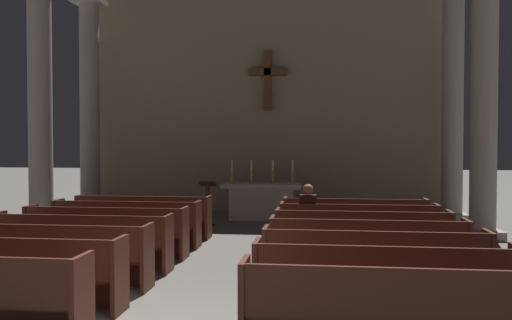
% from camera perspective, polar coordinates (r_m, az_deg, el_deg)
% --- Properties ---
extents(pew_left_row_2, '(3.03, 0.50, 0.95)m').
position_cam_1_polar(pew_left_row_2, '(7.58, -25.12, -10.80)').
color(pew_left_row_2, '#4C2319').
rests_on(pew_left_row_2, ground).
extents(pew_left_row_3, '(3.03, 0.50, 0.95)m').
position_cam_1_polar(pew_left_row_3, '(8.47, -21.30, -9.44)').
color(pew_left_row_3, '#4C2319').
rests_on(pew_left_row_3, ground).
extents(pew_left_row_4, '(3.03, 0.50, 0.95)m').
position_cam_1_polar(pew_left_row_4, '(9.40, -18.24, -8.32)').
color(pew_left_row_4, '#4C2319').
rests_on(pew_left_row_4, ground).
extents(pew_left_row_5, '(3.03, 0.50, 0.95)m').
position_cam_1_polar(pew_left_row_5, '(10.34, -15.75, -7.38)').
color(pew_left_row_5, '#4C2319').
rests_on(pew_left_row_5, ground).
extents(pew_left_row_6, '(3.03, 0.50, 0.95)m').
position_cam_1_polar(pew_left_row_6, '(11.31, -13.69, -6.59)').
color(pew_left_row_6, '#4C2319').
rests_on(pew_left_row_6, ground).
extents(pew_left_row_7, '(3.03, 0.50, 0.95)m').
position_cam_1_polar(pew_left_row_7, '(12.29, -11.96, -5.92)').
color(pew_left_row_7, '#4C2319').
rests_on(pew_left_row_7, ground).
extents(pew_right_row_1, '(3.03, 0.50, 0.95)m').
position_cam_1_polar(pew_right_row_1, '(5.52, 14.78, -15.43)').
color(pew_right_row_1, '#4C2319').
rests_on(pew_right_row_1, ground).
extents(pew_right_row_2, '(3.03, 0.50, 0.95)m').
position_cam_1_polar(pew_right_row_2, '(6.52, 13.48, -12.73)').
color(pew_right_row_2, '#4C2319').
rests_on(pew_right_row_2, ground).
extents(pew_right_row_3, '(3.03, 0.50, 0.95)m').
position_cam_1_polar(pew_right_row_3, '(7.54, 12.55, -10.76)').
color(pew_right_row_3, '#4C2319').
rests_on(pew_right_row_3, ground).
extents(pew_right_row_4, '(3.03, 0.50, 0.95)m').
position_cam_1_polar(pew_right_row_4, '(8.56, 11.84, -9.25)').
color(pew_right_row_4, '#4C2319').
rests_on(pew_right_row_4, ground).
extents(pew_right_row_5, '(3.03, 0.50, 0.95)m').
position_cam_1_polar(pew_right_row_5, '(9.59, 11.29, -8.06)').
color(pew_right_row_5, '#4C2319').
rests_on(pew_right_row_5, ground).
extents(pew_right_row_6, '(3.03, 0.50, 0.95)m').
position_cam_1_polar(pew_right_row_6, '(10.63, 10.85, -7.11)').
color(pew_right_row_6, '#4C2319').
rests_on(pew_right_row_6, ground).
extents(pew_right_row_7, '(3.03, 0.50, 0.95)m').
position_cam_1_polar(pew_right_row_7, '(11.66, 10.49, -6.32)').
color(pew_right_row_7, '#4C2319').
rests_on(pew_right_row_7, ground).
extents(column_left_third, '(0.86, 0.86, 6.39)m').
position_cam_1_polar(column_left_third, '(14.09, -22.08, 5.70)').
color(column_left_third, '#9E998E').
rests_on(column_left_third, ground).
extents(column_right_third, '(0.86, 0.86, 6.39)m').
position_cam_1_polar(column_right_third, '(12.85, 23.19, 6.08)').
color(column_right_third, '#9E998E').
rests_on(column_right_third, ground).
extents(column_left_fourth, '(0.86, 0.86, 6.39)m').
position_cam_1_polar(column_left_fourth, '(16.60, -17.35, 5.12)').
color(column_left_fourth, '#9E998E').
rests_on(column_left_fourth, ground).
extents(column_right_fourth, '(0.86, 0.86, 6.39)m').
position_cam_1_polar(column_right_fourth, '(15.57, 20.27, 5.32)').
color(column_right_fourth, '#9E998E').
rests_on(column_right_fourth, ground).
extents(altar, '(2.20, 0.90, 1.01)m').
position_cam_1_polar(altar, '(14.87, 0.65, -4.35)').
color(altar, '#BCB7AD').
rests_on(altar, ground).
extents(candlestick_outer_left, '(0.16, 0.16, 0.65)m').
position_cam_1_polar(candlestick_outer_left, '(14.93, -2.59, -1.70)').
color(candlestick_outer_left, '#B79338').
rests_on(candlestick_outer_left, altar).
extents(candlestick_inner_left, '(0.16, 0.16, 0.65)m').
position_cam_1_polar(candlestick_inner_left, '(14.85, -0.50, -1.72)').
color(candlestick_inner_left, '#B79338').
rests_on(candlestick_inner_left, altar).
extents(candlestick_inner_right, '(0.16, 0.16, 0.65)m').
position_cam_1_polar(candlestick_inner_right, '(14.78, 1.81, -1.73)').
color(candlestick_inner_right, '#B79338').
rests_on(candlestick_inner_right, altar).
extents(candlestick_outer_right, '(0.16, 0.16, 0.65)m').
position_cam_1_polar(candlestick_outer_right, '(14.74, 3.94, -1.74)').
color(candlestick_outer_right, '#B79338').
rests_on(candlestick_outer_right, altar).
extents(apse_with_cross, '(11.29, 0.47, 7.34)m').
position_cam_1_polar(apse_with_cross, '(16.67, 1.34, 7.12)').
color(apse_with_cross, gray).
rests_on(apse_with_cross, ground).
extents(lectern, '(0.44, 0.36, 1.15)m').
position_cam_1_polar(lectern, '(13.89, -5.17, -4.72)').
color(lectern, '#4C2319').
rests_on(lectern, ground).
extents(lone_worshipper, '(0.32, 0.43, 1.32)m').
position_cam_1_polar(lone_worshipper, '(10.61, 5.59, -5.92)').
color(lone_worshipper, '#26262B').
rests_on(lone_worshipper, ground).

